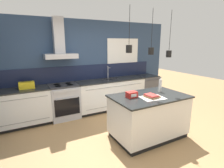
# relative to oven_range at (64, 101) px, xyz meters

# --- Properties ---
(ground_plane) EXTENTS (16.00, 16.00, 0.00)m
(ground_plane) POSITION_rel_oven_range_xyz_m (0.76, -1.69, -0.46)
(ground_plane) COLOR #A87F51
(ground_plane) RESTS_ON ground
(wall_back) EXTENTS (5.60, 2.25, 2.60)m
(wall_back) POSITION_rel_oven_range_xyz_m (0.72, 0.31, 0.90)
(wall_back) COLOR navy
(wall_back) RESTS_ON ground_plane
(counter_run_left) EXTENTS (1.26, 0.64, 0.91)m
(counter_run_left) POSITION_rel_oven_range_xyz_m (-0.99, 0.01, 0.01)
(counter_run_left) COLOR black
(counter_run_left) RESTS_ON ground_plane
(counter_run_sink) EXTENTS (2.09, 0.64, 1.28)m
(counter_run_sink) POSITION_rel_oven_range_xyz_m (1.40, 0.01, 0.01)
(counter_run_sink) COLOR black
(counter_run_sink) RESTS_ON ground_plane
(oven_range) EXTENTS (0.73, 0.66, 0.91)m
(oven_range) POSITION_rel_oven_range_xyz_m (0.00, 0.00, 0.00)
(oven_range) COLOR #B5B5BA
(oven_range) RESTS_ON ground_plane
(dishwasher) EXTENTS (0.62, 0.65, 0.91)m
(dishwasher) POSITION_rel_oven_range_xyz_m (2.75, 0.00, -0.00)
(dishwasher) COLOR #4C4C51
(dishwasher) RESTS_ON ground_plane
(kitchen_island) EXTENTS (1.55, 0.97, 0.91)m
(kitchen_island) POSITION_rel_oven_range_xyz_m (1.33, -1.82, 0.00)
(kitchen_island) COLOR black
(kitchen_island) RESTS_ON ground_plane
(bottle_on_island) EXTENTS (0.07, 0.07, 0.33)m
(bottle_on_island) POSITION_rel_oven_range_xyz_m (1.74, -1.69, 0.60)
(bottle_on_island) COLOR silver
(bottle_on_island) RESTS_ON kitchen_island
(book_stack) EXTENTS (0.27, 0.29, 0.07)m
(book_stack) POSITION_rel_oven_range_xyz_m (1.28, -1.95, 0.49)
(book_stack) COLOR olive
(book_stack) RESTS_ON kitchen_island
(red_supply_box) EXTENTS (0.21, 0.15, 0.11)m
(red_supply_box) POSITION_rel_oven_range_xyz_m (0.94, -1.74, 0.51)
(red_supply_box) COLOR red
(red_supply_box) RESTS_ON kitchen_island
(paper_pile) EXTENTS (0.50, 0.40, 0.01)m
(paper_pile) POSITION_rel_oven_range_xyz_m (1.28, -1.97, 0.46)
(paper_pile) COLOR silver
(paper_pile) RESTS_ON kitchen_island
(yellow_toolbox) EXTENTS (0.34, 0.18, 0.19)m
(yellow_toolbox) POSITION_rel_oven_range_xyz_m (-0.85, 0.00, 0.54)
(yellow_toolbox) COLOR gold
(yellow_toolbox) RESTS_ON counter_run_left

